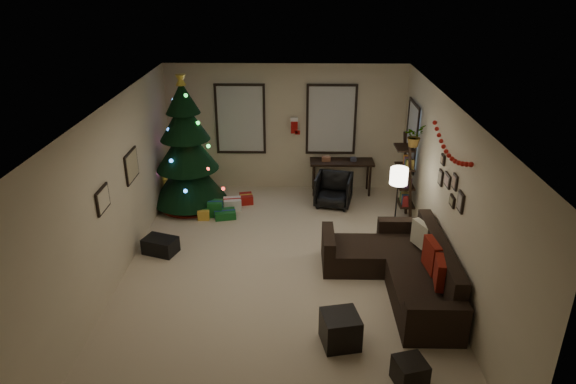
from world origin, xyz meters
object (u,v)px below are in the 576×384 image
(christmas_tree, at_px, (187,153))
(desk, at_px, (342,165))
(bookshelf, at_px, (406,180))
(desk_chair, at_px, (333,190))
(sofa, at_px, (402,269))

(christmas_tree, relative_size, desk, 2.07)
(desk, height_order, bookshelf, bookshelf)
(bookshelf, bearing_deg, desk_chair, 155.38)
(sofa, relative_size, desk, 1.93)
(desk, distance_m, desk_chair, 0.75)
(desk, bearing_deg, desk_chair, -107.48)
(desk_chair, relative_size, bookshelf, 0.39)
(christmas_tree, xyz_separation_m, bookshelf, (4.22, -0.51, -0.33))
(christmas_tree, height_order, bookshelf, christmas_tree)
(christmas_tree, bearing_deg, sofa, -36.29)
(sofa, height_order, desk, sofa)
(desk, bearing_deg, christmas_tree, -166.64)
(christmas_tree, relative_size, desk_chair, 4.17)
(desk_chair, bearing_deg, christmas_tree, -165.95)
(sofa, bearing_deg, christmas_tree, 143.71)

